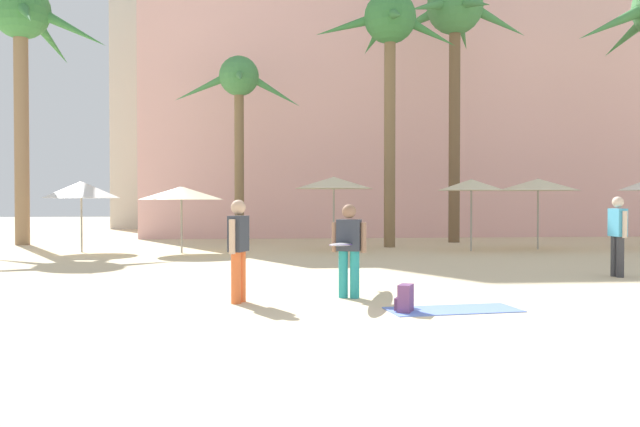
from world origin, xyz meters
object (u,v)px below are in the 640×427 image
palm_tree_far_right (389,36)px  cafe_umbrella_2 (334,183)px  person_mid_right (618,233)px  palm_tree_far_left (239,91)px  cafe_umbrella_6 (538,185)px  beach_towel (453,310)px  person_near_left (238,246)px  palm_tree_left (21,31)px  person_far_left (348,246)px  cafe_umbrella_3 (181,193)px  cafe_umbrella_5 (81,190)px  palm_tree_center (455,22)px  cafe_umbrella_1 (471,185)px  backpack (405,299)px

palm_tree_far_right → cafe_umbrella_2: palm_tree_far_right is taller
person_mid_right → palm_tree_far_left: bearing=122.5°
cafe_umbrella_6 → beach_towel: cafe_umbrella_6 is taller
palm_tree_far_left → person_near_left: 15.38m
person_mid_right → cafe_umbrella_2: bearing=121.0°
palm_tree_left → person_mid_right: palm_tree_left is taller
palm_tree_far_right → cafe_umbrella_2: (-2.15, -1.45, -5.26)m
person_far_left → person_mid_right: size_ratio=1.49×
cafe_umbrella_3 → beach_towel: cafe_umbrella_3 is taller
cafe_umbrella_6 → palm_tree_far_left: bearing=157.7°
palm_tree_far_left → cafe_umbrella_5: 7.37m
palm_tree_center → person_mid_right: size_ratio=5.97×
cafe_umbrella_1 → backpack: cafe_umbrella_1 is taller
palm_tree_center → cafe_umbrella_6: size_ratio=3.84×
backpack → person_far_left: person_far_left is taller
cafe_umbrella_1 → cafe_umbrella_5: 12.65m
palm_tree_center → cafe_umbrella_1: size_ratio=4.42×
cafe_umbrella_2 → cafe_umbrella_5: bearing=179.2°
palm_tree_center → cafe_umbrella_6: 7.77m
cafe_umbrella_1 → cafe_umbrella_6: cafe_umbrella_6 is taller
cafe_umbrella_2 → person_far_left: bearing=-95.2°
backpack → person_mid_right: 6.89m
palm_tree_center → cafe_umbrella_2: 9.11m
palm_tree_center → beach_towel: size_ratio=5.23×
palm_tree_center → person_far_left: (-6.16, -13.80, -7.82)m
cafe_umbrella_1 → cafe_umbrella_2: bearing=172.5°
palm_tree_far_right → cafe_umbrella_5: 11.75m
palm_tree_left → cafe_umbrella_6: (18.26, -3.99, -5.79)m
backpack → person_near_left: 2.84m
palm_tree_center → person_far_left: palm_tree_center is taller
cafe_umbrella_5 → person_mid_right: 15.64m
cafe_umbrella_1 → beach_towel: bearing=-110.0°
beach_towel → person_mid_right: size_ratio=1.14×
cafe_umbrella_2 → person_near_left: (-2.77, -10.53, -1.33)m
palm_tree_far_right → person_mid_right: palm_tree_far_right is taller
palm_tree_far_left → person_near_left: size_ratio=4.34×
person_mid_right → person_near_left: bearing=-164.6°
cafe_umbrella_1 → person_near_left: 12.37m
palm_tree_left → cafe_umbrella_5: 7.71m
palm_tree_far_right → person_near_left: palm_tree_far_right is taller
beach_towel → person_near_left: size_ratio=1.19×
palm_tree_left → person_mid_right: size_ratio=5.63×
palm_tree_far_left → cafe_umbrella_3: bearing=-110.0°
palm_tree_left → person_mid_right: bearing=-34.9°
beach_towel → person_near_left: bearing=162.8°
backpack → cafe_umbrella_6: bearing=-95.5°
cafe_umbrella_6 → backpack: (-7.23, -11.53, -2.00)m
cafe_umbrella_2 → palm_tree_center: bearing=35.4°
cafe_umbrella_5 → person_near_left: 11.98m
cafe_umbrella_1 → cafe_umbrella_6: size_ratio=0.87×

